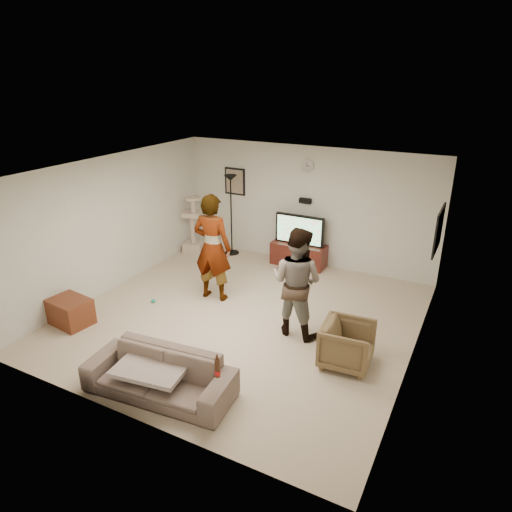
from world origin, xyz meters
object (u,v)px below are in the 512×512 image
at_px(side_table, 71,312).
at_px(cat_tree, 192,224).
at_px(floor_lamp, 231,216).
at_px(tv, 300,230).
at_px(armchair, 347,345).
at_px(sofa, 159,375).
at_px(person_right, 297,282).
at_px(beer_bottle, 217,368).
at_px(person_left, 212,248).
at_px(tv_stand, 299,254).

bearing_deg(side_table, cat_tree, 91.56).
distance_m(floor_lamp, side_table, 4.06).
distance_m(tv, armchair, 3.63).
xyz_separation_m(cat_tree, armchair, (4.45, -2.66, -0.33)).
height_order(sofa, armchair, armchair).
relative_size(floor_lamp, person_right, 1.02).
bearing_deg(armchair, sofa, 127.31).
distance_m(beer_bottle, side_table, 3.42).
bearing_deg(tv, person_left, -110.64).
bearing_deg(side_table, tv_stand, 59.30).
bearing_deg(cat_tree, person_right, -32.25).
relative_size(tv, person_right, 0.61).
height_order(cat_tree, person_right, person_right).
height_order(tv_stand, sofa, sofa).
distance_m(person_right, beer_bottle, 2.20).
bearing_deg(cat_tree, side_table, -88.44).
distance_m(tv_stand, tv, 0.56).
xyz_separation_m(tv, person_right, (1.00, -2.54, 0.08)).
distance_m(tv, sofa, 4.76).
relative_size(tv_stand, person_left, 0.60).
relative_size(cat_tree, person_right, 0.75).
xyz_separation_m(tv_stand, cat_tree, (-2.47, -0.35, 0.41)).
relative_size(tv, person_left, 0.54).
xyz_separation_m(tv_stand, beer_bottle, (0.93, -4.73, 0.45)).
bearing_deg(beer_bottle, person_right, 88.34).
xyz_separation_m(person_left, person_right, (1.79, -0.42, -0.10)).
distance_m(person_left, beer_bottle, 3.15).
bearing_deg(beer_bottle, floor_lamp, 118.64).
height_order(floor_lamp, cat_tree, floor_lamp).
height_order(person_right, side_table, person_right).
bearing_deg(person_right, sofa, 72.34).
bearing_deg(tv_stand, sofa, -89.46).
xyz_separation_m(tv_stand, floor_lamp, (-1.61, -0.06, 0.65)).
distance_m(tv, cat_tree, 2.50).
bearing_deg(beer_bottle, tv, 101.15).
height_order(beer_bottle, armchair, beer_bottle).
bearing_deg(side_table, person_left, 50.07).
relative_size(sofa, beer_bottle, 7.72).
height_order(tv, side_table, tv).
height_order(tv, sofa, tv).
xyz_separation_m(person_right, beer_bottle, (-0.06, -2.19, -0.19)).
xyz_separation_m(person_right, armchair, (0.98, -0.47, -0.55)).
relative_size(armchair, side_table, 1.08).
distance_m(tv_stand, armchair, 3.60).
height_order(cat_tree, side_table, cat_tree).
height_order(floor_lamp, sofa, floor_lamp).
xyz_separation_m(cat_tree, person_right, (3.47, -2.19, 0.22)).
bearing_deg(tv, side_table, -120.70).
bearing_deg(side_table, armchair, 12.80).
xyz_separation_m(beer_bottle, armchair, (1.05, 1.72, -0.37)).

